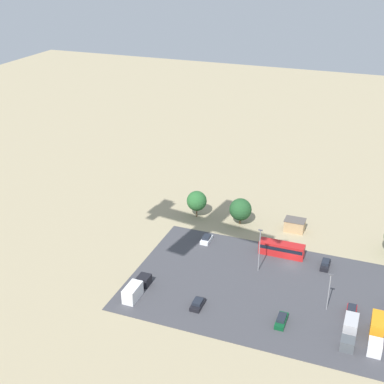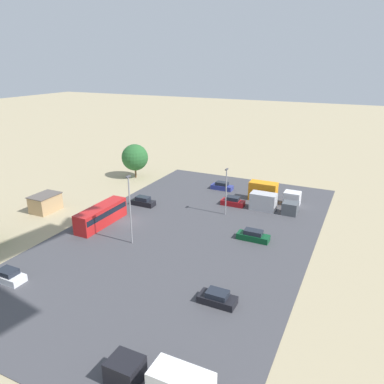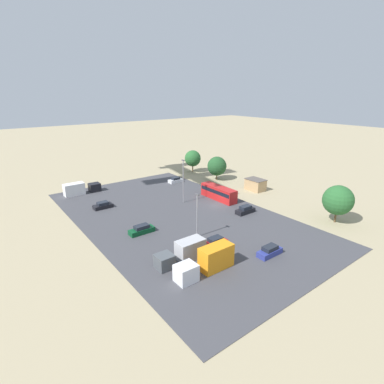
% 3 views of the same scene
% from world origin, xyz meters
% --- Properties ---
extents(ground_plane, '(400.00, 400.00, 0.00)m').
position_xyz_m(ground_plane, '(0.00, 0.00, 0.00)').
color(ground_plane, tan).
extents(parking_lot_surface, '(61.72, 36.09, 0.08)m').
position_xyz_m(parking_lot_surface, '(0.00, 11.01, 0.04)').
color(parking_lot_surface, '#424247').
rests_on(parking_lot_surface, ground).
extents(shed_building, '(5.03, 3.65, 3.01)m').
position_xyz_m(shed_building, '(2.22, -15.67, 1.51)').
color(shed_building, tan).
rests_on(shed_building, ground).
extents(bus, '(10.19, 2.64, 3.13)m').
position_xyz_m(bus, '(2.71, -3.08, 1.77)').
color(bus, red).
rests_on(bus, ground).
extents(parked_car_0, '(1.99, 4.15, 1.45)m').
position_xyz_m(parked_car_0, '(13.84, 21.44, 0.68)').
color(parked_car_0, black).
rests_on(parked_car_0, ground).
extents(parked_car_1, '(1.79, 4.43, 1.64)m').
position_xyz_m(parked_car_1, '(-7.35, -1.69, 0.76)').
color(parked_car_1, black).
rests_on(parked_car_1, ground).
extents(parked_car_2, '(1.85, 4.19, 1.65)m').
position_xyz_m(parked_car_2, '(-14.42, 13.06, 0.77)').
color(parked_car_2, maroon).
rests_on(parked_car_2, ground).
extents(parked_car_3, '(1.78, 4.72, 1.57)m').
position_xyz_m(parked_car_3, '(-2.51, 20.50, 0.73)').
color(parked_car_3, '#0C4723').
rests_on(parked_car_3, ground).
extents(parked_car_4, '(1.97, 4.02, 1.53)m').
position_xyz_m(parked_car_4, '(20.64, -2.71, 0.72)').
color(parked_car_4, silver).
rests_on(parked_car_4, ground).
extents(parked_truck_0, '(2.45, 8.96, 2.98)m').
position_xyz_m(parked_truck_0, '(26.82, 22.26, 1.44)').
color(parked_truck_0, black).
rests_on(parked_truck_0, ground).
extents(parked_truck_1, '(2.40, 9.41, 3.53)m').
position_xyz_m(parked_truck_1, '(-19.28, 18.79, 1.70)').
color(parked_truck_1, silver).
rests_on(parked_truck_1, ground).
extents(parked_truck_2, '(2.43, 8.22, 3.03)m').
position_xyz_m(parked_truck_2, '(-14.76, 19.89, 1.47)').
color(parked_truck_2, '#4C5156').
rests_on(parked_truck_2, ground).
extents(tree_apron_mid, '(5.16, 5.16, 7.03)m').
position_xyz_m(tree_apron_mid, '(27.41, -14.08, 4.44)').
color(tree_apron_mid, brown).
rests_on(tree_apron_mid, ground).
extents(tree_apron_far, '(5.59, 5.59, 6.93)m').
position_xyz_m(tree_apron_far, '(15.72, -14.06, 4.13)').
color(tree_apron_far, brown).
rests_on(tree_apron_far, ground).
extents(light_pole_lot_centre, '(0.90, 0.28, 8.13)m').
position_xyz_m(light_pole_lot_centre, '(-9.82, 13.36, 4.57)').
color(light_pole_lot_centre, gray).
rests_on(light_pole_lot_centre, ground).
extents(light_pole_lot_edge, '(0.90, 0.28, 10.14)m').
position_xyz_m(light_pole_lot_edge, '(6.01, 4.98, 5.59)').
color(light_pole_lot_edge, gray).
rests_on(light_pole_lot_edge, ground).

